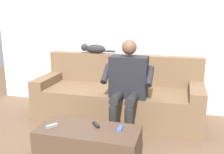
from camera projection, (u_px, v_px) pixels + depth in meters
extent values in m
plane|color=brown|center=(103.00, 141.00, 3.04)|extent=(8.00, 8.00, 0.00)
cube|color=silver|center=(126.00, 17.00, 3.81)|extent=(4.36, 0.06, 2.80)
cube|color=brown|center=(116.00, 106.00, 3.55)|extent=(1.89, 0.65, 0.44)
cube|color=brown|center=(123.00, 83.00, 3.87)|extent=(2.28, 0.16, 0.87)
cube|color=brown|center=(196.00, 109.00, 3.26)|extent=(0.19, 0.65, 0.56)
cube|color=brown|center=(47.00, 95.00, 3.80)|extent=(0.19, 0.65, 0.56)
cube|color=#4C3828|center=(88.00, 146.00, 2.54)|extent=(0.99, 0.45, 0.37)
cube|color=black|center=(129.00, 77.00, 3.18)|extent=(0.46, 0.23, 0.51)
sphere|color=brown|center=(129.00, 47.00, 3.09)|extent=(0.18, 0.18, 0.18)
cylinder|color=black|center=(133.00, 98.00, 3.02)|extent=(0.11, 0.40, 0.11)
cylinder|color=black|center=(118.00, 97.00, 3.06)|extent=(0.11, 0.40, 0.11)
cylinder|color=black|center=(129.00, 127.00, 2.90)|extent=(0.10, 0.10, 0.44)
cylinder|color=black|center=(113.00, 125.00, 2.94)|extent=(0.10, 0.10, 0.44)
cylinder|color=black|center=(150.00, 76.00, 3.02)|extent=(0.08, 0.27, 0.22)
cylinder|color=black|center=(106.00, 74.00, 3.16)|extent=(0.08, 0.27, 0.22)
ellipsoid|color=black|center=(96.00, 49.00, 3.86)|extent=(0.31, 0.14, 0.13)
sphere|color=black|center=(85.00, 47.00, 3.90)|extent=(0.11, 0.11, 0.11)
cone|color=black|center=(85.00, 44.00, 3.91)|extent=(0.04, 0.04, 0.03)
cone|color=black|center=(84.00, 45.00, 3.86)|extent=(0.04, 0.04, 0.03)
cylinder|color=black|center=(109.00, 51.00, 3.81)|extent=(0.18, 0.03, 0.03)
cube|color=black|center=(96.00, 125.00, 2.56)|extent=(0.10, 0.11, 0.03)
cube|color=gray|center=(52.00, 126.00, 2.53)|extent=(0.09, 0.11, 0.03)
cube|color=#3860B7|center=(120.00, 128.00, 2.48)|extent=(0.04, 0.11, 0.02)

